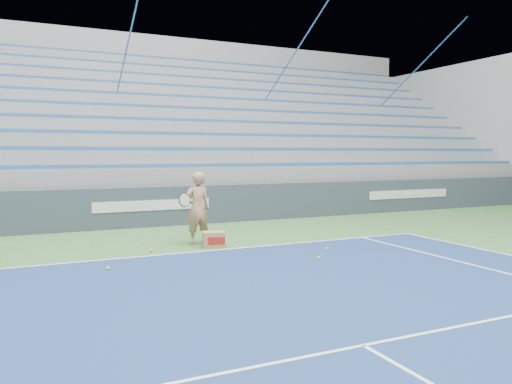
{
  "coord_description": "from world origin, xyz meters",
  "views": [
    {
      "loc": [
        -3.15,
        2.28,
        2.01
      ],
      "look_at": [
        1.55,
        12.38,
        1.15
      ],
      "focal_mm": 35.0,
      "sensor_mm": 36.0,
      "label": 1
    }
  ],
  "objects": [
    {
      "name": "sponsor_barrier",
      "position": [
        0.0,
        15.88,
        0.55
      ],
      "size": [
        30.0,
        0.32,
        1.1
      ],
      "color": "#354050",
      "rests_on": "ground"
    },
    {
      "name": "bleachers",
      "position": [
        0.0,
        21.6,
        2.36
      ],
      "size": [
        31.0,
        9.15,
        7.3
      ],
      "color": "gray",
      "rests_on": "ground"
    },
    {
      "name": "tennis_player",
      "position": [
        0.29,
        12.78,
        0.81
      ],
      "size": [
        0.92,
        0.84,
        1.61
      ],
      "color": "tan",
      "rests_on": "ground"
    },
    {
      "name": "ball_box",
      "position": [
        0.48,
        12.26,
        0.17
      ],
      "size": [
        0.52,
        0.44,
        0.34
      ],
      "color": "#A57A4F",
      "rests_on": "ground"
    },
    {
      "name": "tennis_ball_0",
      "position": [
        -1.9,
        11.03,
        0.03
      ],
      "size": [
        0.07,
        0.07,
        0.07
      ],
      "primitive_type": "sphere",
      "color": "#D4E52F",
      "rests_on": "ground"
    },
    {
      "name": "tennis_ball_1",
      "position": [
        2.51,
        10.93,
        0.03
      ],
      "size": [
        0.07,
        0.07,
        0.07
      ],
      "primitive_type": "sphere",
      "color": "#D4E52F",
      "rests_on": "ground"
    },
    {
      "name": "tennis_ball_2",
      "position": [
        -0.86,
        12.32,
        0.03
      ],
      "size": [
        0.07,
        0.07,
        0.07
      ],
      "primitive_type": "sphere",
      "color": "#D4E52F",
      "rests_on": "ground"
    },
    {
      "name": "tennis_ball_3",
      "position": [
        1.86,
        10.24,
        0.03
      ],
      "size": [
        0.07,
        0.07,
        0.07
      ],
      "primitive_type": "sphere",
      "color": "#D4E52F",
      "rests_on": "ground"
    },
    {
      "name": "tennis_ball_4",
      "position": [
        1.13,
        12.57,
        0.03
      ],
      "size": [
        0.07,
        0.07,
        0.07
      ],
      "primitive_type": "sphere",
      "color": "#D4E52F",
      "rests_on": "ground"
    }
  ]
}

